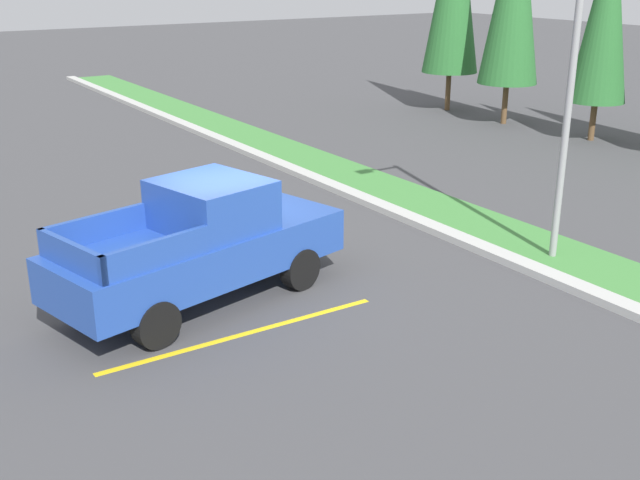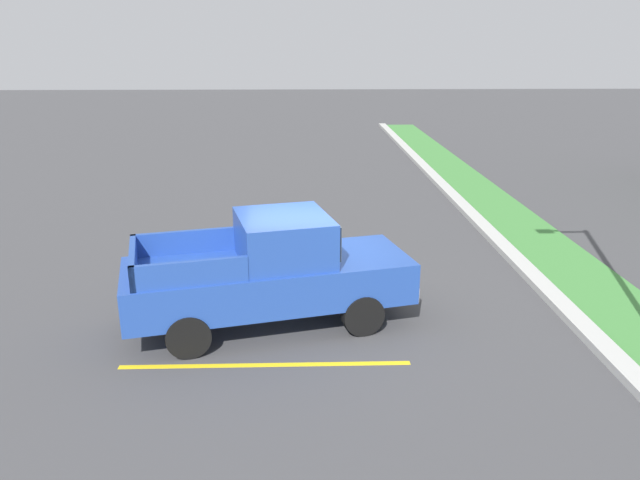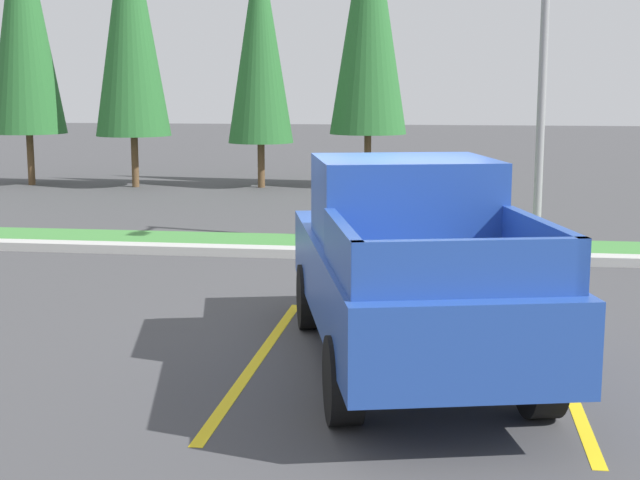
{
  "view_description": "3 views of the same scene",
  "coord_description": "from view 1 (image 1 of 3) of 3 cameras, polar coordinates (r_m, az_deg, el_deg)",
  "views": [
    {
      "loc": [
        11.93,
        -5.74,
        5.53
      ],
      "look_at": [
        1.35,
        1.07,
        1.01
      ],
      "focal_mm": 43.43,
      "sensor_mm": 36.0,
      "label": 1
    },
    {
      "loc": [
        10.81,
        -0.16,
        5.05
      ],
      "look_at": [
        -0.31,
        0.18,
        1.4
      ],
      "focal_mm": 33.7,
      "sensor_mm": 36.0,
      "label": 2
    },
    {
      "loc": [
        0.87,
        -9.77,
        2.81
      ],
      "look_at": [
        -0.43,
        -0.66,
        1.26
      ],
      "focal_mm": 50.94,
      "sensor_mm": 36.0,
      "label": 3
    }
  ],
  "objects": [
    {
      "name": "cypress_tree_center",
      "position": [
        26.78,
        20.33,
        15.64
      ],
      "size": [
        1.83,
        1.83,
        7.05
      ],
      "color": "brown",
      "rests_on": "ground"
    },
    {
      "name": "curb_strip",
      "position": [
        16.95,
        8.73,
        0.74
      ],
      "size": [
        56.0,
        0.4,
        0.15
      ],
      "primitive_type": "cube",
      "color": "#B2B2AD",
      "rests_on": "ground"
    },
    {
      "name": "grass_median",
      "position": [
        17.68,
        11.42,
        1.22
      ],
      "size": [
        56.0,
        1.8,
        0.06
      ],
      "primitive_type": "cube",
      "color": "#42843D",
      "rests_on": "ground"
    },
    {
      "name": "street_light",
      "position": [
        15.0,
        17.95,
        13.81
      ],
      "size": [
        0.24,
        1.49,
        7.32
      ],
      "color": "gray",
      "rests_on": "ground"
    },
    {
      "name": "parking_line_far",
      "position": [
        12.36,
        -5.61,
        -6.91
      ],
      "size": [
        0.12,
        4.8,
        0.01
      ],
      "primitive_type": "cube",
      "color": "yellow",
      "rests_on": "ground"
    },
    {
      "name": "ground_plane",
      "position": [
        14.35,
        -6.54,
        -3.06
      ],
      "size": [
        120.0,
        120.0,
        0.0
      ],
      "primitive_type": "plane",
      "color": "#424244"
    },
    {
      "name": "pickup_truck_main",
      "position": [
        13.28,
        -8.68,
        -0.25
      ],
      "size": [
        3.09,
        5.52,
        2.1
      ],
      "color": "black",
      "rests_on": "ground"
    },
    {
      "name": "parking_line_near",
      "position": [
        14.96,
        -11.1,
        -2.32
      ],
      "size": [
        0.12,
        4.8,
        0.01
      ],
      "primitive_type": "cube",
      "color": "yellow",
      "rests_on": "ground"
    }
  ]
}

